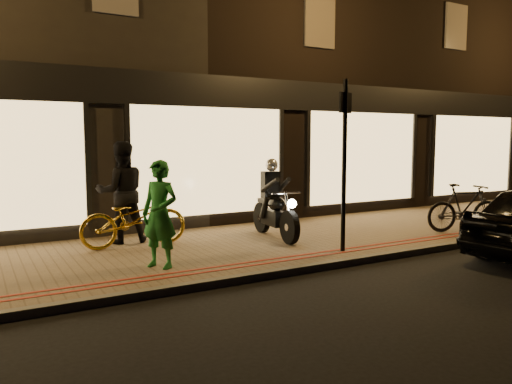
# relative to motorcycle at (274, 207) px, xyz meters

# --- Properties ---
(ground) EXTENTS (90.00, 90.00, 0.00)m
(ground) POSITION_rel_motorcycle_xyz_m (-0.61, -2.21, -0.73)
(ground) COLOR black
(ground) RESTS_ON ground
(sidewalk) EXTENTS (50.00, 4.00, 0.12)m
(sidewalk) POSITION_rel_motorcycle_xyz_m (-0.61, -0.21, -0.67)
(sidewalk) COLOR brown
(sidewalk) RESTS_ON ground
(kerb_stone) EXTENTS (50.00, 0.14, 0.12)m
(kerb_stone) POSITION_rel_motorcycle_xyz_m (-0.61, -2.16, -0.67)
(kerb_stone) COLOR #59544C
(kerb_stone) RESTS_ON ground
(red_kerb_lines) EXTENTS (50.00, 0.26, 0.01)m
(red_kerb_lines) POSITION_rel_motorcycle_xyz_m (-0.61, -1.66, -0.61)
(red_kerb_lines) COLOR maroon
(red_kerb_lines) RESTS_ON sidewalk
(building_row) EXTENTS (48.00, 10.11, 8.50)m
(building_row) POSITION_rel_motorcycle_xyz_m (-0.61, 6.78, 3.51)
(building_row) COLOR black
(building_row) RESTS_ON ground
(motorcycle) EXTENTS (0.63, 1.94, 1.59)m
(motorcycle) POSITION_rel_motorcycle_xyz_m (0.00, 0.00, 0.00)
(motorcycle) COLOR black
(motorcycle) RESTS_ON sidewalk
(sign_post) EXTENTS (0.34, 0.13, 3.00)m
(sign_post) POSITION_rel_motorcycle_xyz_m (0.42, -1.64, 1.06)
(sign_post) COLOR black
(sign_post) RESTS_ON sidewalk
(bicycle_gold) EXTENTS (1.97, 0.70, 1.03)m
(bicycle_gold) POSITION_rel_motorcycle_xyz_m (-2.69, 0.55, -0.10)
(bicycle_gold) COLOR gold
(bicycle_gold) RESTS_ON sidewalk
(bicycle_dark) EXTENTS (1.79, 1.03, 1.04)m
(bicycle_dark) POSITION_rel_motorcycle_xyz_m (3.88, -1.49, -0.10)
(bicycle_dark) COLOR black
(bicycle_dark) RESTS_ON sidewalk
(person_green) EXTENTS (0.68, 0.72, 1.66)m
(person_green) POSITION_rel_motorcycle_xyz_m (-2.77, -1.14, 0.22)
(person_green) COLOR #1D702A
(person_green) RESTS_ON sidewalk
(person_dark) EXTENTS (0.99, 0.79, 1.94)m
(person_dark) POSITION_rel_motorcycle_xyz_m (-2.78, 1.03, 0.35)
(person_dark) COLOR black
(person_dark) RESTS_ON sidewalk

